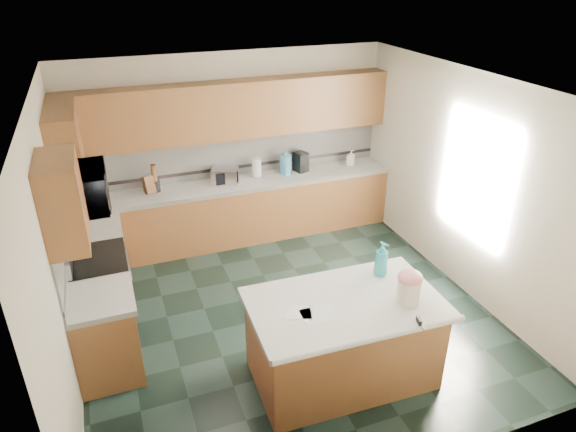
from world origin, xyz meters
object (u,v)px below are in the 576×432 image
soap_bottle_island (382,259)px  toaster_oven (225,176)px  island_base (343,342)px  treat_jar (409,291)px  knife_block (149,185)px  coffee_maker (301,162)px  island_top (345,304)px

soap_bottle_island → toaster_oven: 3.03m
toaster_oven → island_base: bearing=-59.8°
treat_jar → knife_block: knife_block is taller
toaster_oven → coffee_maker: size_ratio=1.23×
island_top → knife_block: size_ratio=7.49×
treat_jar → island_base: bearing=153.9°
island_base → coffee_maker: 3.38m
knife_block → island_base: bearing=-84.3°
coffee_maker → treat_jar: bearing=-112.6°
island_base → knife_block: size_ratio=7.07×
island_base → soap_bottle_island: soap_bottle_island is taller
toaster_oven → soap_bottle_island: bearing=-49.0°
treat_jar → coffee_maker: coffee_maker is taller
toaster_oven → coffee_maker: (1.18, 0.03, 0.04)m
island_top → knife_block: 3.48m
island_base → treat_jar: treat_jar is taller
knife_block → coffee_maker: (2.24, 0.03, 0.03)m
island_top → toaster_oven: toaster_oven is taller
knife_block → island_top: bearing=-84.3°
island_base → soap_bottle_island: bearing=30.0°
soap_bottle_island → knife_block: size_ratio=1.52×
knife_block → toaster_oven: size_ratio=0.67×
island_base → island_top: 0.46m
treat_jar → soap_bottle_island: soap_bottle_island is taller
treat_jar → toaster_oven: treat_jar is taller
island_top → toaster_oven: size_ratio=5.03×
soap_bottle_island → knife_block: bearing=102.8°
knife_block → toaster_oven: (1.06, 0.00, -0.02)m
treat_jar → knife_block: 3.91m
coffee_maker → island_top: bearing=-122.4°
island_base → soap_bottle_island: size_ratio=4.65×
knife_block → toaster_oven: knife_block is taller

